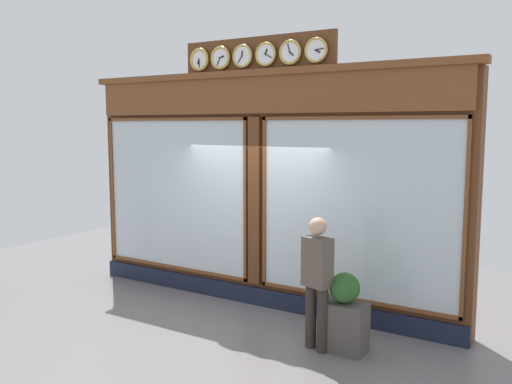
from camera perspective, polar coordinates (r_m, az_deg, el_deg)
The scene contains 5 objects.
ground_plane at distance 6.76m, azimuth -13.38°, elevation -17.79°, with size 14.00×14.00×0.00m, color slate.
shop_facade at distance 8.50m, azimuth 0.45°, elevation 0.50°, with size 6.58×0.42×4.13m.
pedestrian at distance 6.89m, azimuth 6.43°, elevation -8.91°, with size 0.41×0.32×1.69m.
planter_box at distance 7.09m, azimuth 9.20°, elevation -13.77°, with size 0.56×0.36×0.62m, color #4C4742.
planter_shrub at distance 6.93m, azimuth 9.28°, elevation -9.89°, with size 0.38×0.38×0.38m, color #285623.
Camera 1 is at (-4.43, 7.06, 2.81)m, focal length 38.16 mm.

